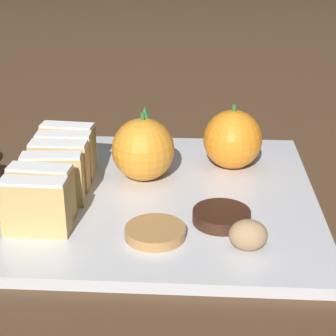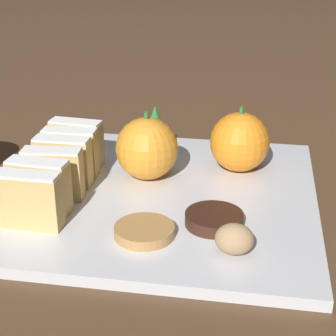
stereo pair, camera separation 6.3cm
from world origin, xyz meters
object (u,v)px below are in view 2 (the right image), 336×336
at_px(orange_far, 240,142).
at_px(chocolate_cookie, 214,219).
at_px(walnut, 234,239).
at_px(orange_near, 147,148).

relative_size(orange_far, chocolate_cookie, 1.36).
height_order(orange_far, walnut, orange_far).
bearing_deg(walnut, orange_near, 126.54).
xyz_separation_m(orange_near, walnut, (0.11, -0.15, -0.02)).
xyz_separation_m(walnut, chocolate_cookie, (-0.02, 0.05, -0.01)).
bearing_deg(orange_near, orange_far, 21.35).
bearing_deg(orange_far, walnut, -88.08).
bearing_deg(orange_near, chocolate_cookie, -48.68).
xyz_separation_m(orange_near, chocolate_cookie, (0.09, -0.10, -0.03)).
height_order(orange_near, orange_far, orange_near).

